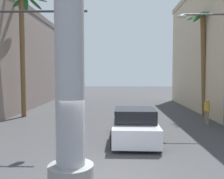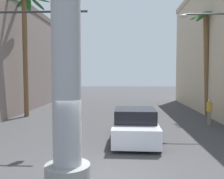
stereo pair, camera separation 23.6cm
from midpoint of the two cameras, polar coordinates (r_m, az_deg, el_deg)
The scene contains 7 objects.
ground_plane at distance 17.68m, azimuth 1.32°, elevation -6.78°, with size 92.83×92.83×0.00m, color #424244.
street_lamp at distance 15.55m, azimuth 23.86°, elevation 6.79°, with size 2.95×0.28×6.70m.
traffic_light_mast at distance 12.40m, azimuth -22.48°, elevation 8.43°, with size 5.45×0.32×6.06m.
car_lead at distance 12.16m, azimuth 5.80°, elevation -8.21°, with size 2.21×4.73×1.56m.
palm_tree_mid_right at distance 19.98m, azimuth 21.15°, elevation 8.30°, with size 2.54×2.57×7.82m.
palm_tree_mid_left at distance 19.45m, azimuth -18.67°, elevation 10.69°, with size 2.97×2.99×8.88m.
pedestrian_mid_right at distance 16.75m, azimuth 21.75°, elevation -4.34°, with size 0.38×0.38×1.62m.
Camera 2 is at (0.50, -7.38, 3.19)m, focal length 40.00 mm.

